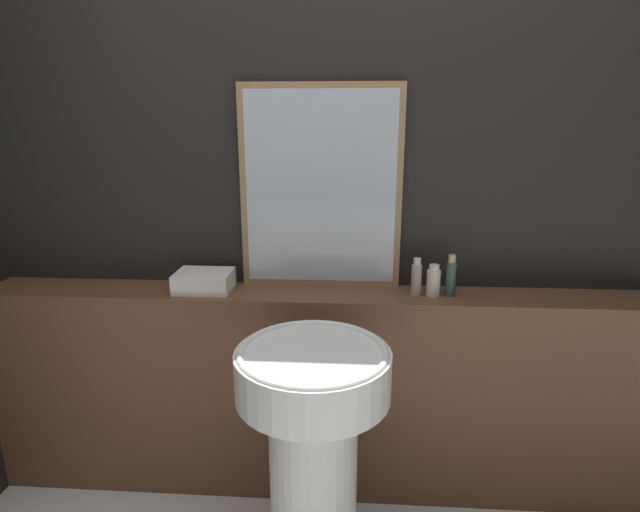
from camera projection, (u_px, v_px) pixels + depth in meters
name	position (u px, v px, depth m)	size (l,w,h in m)	color
wall_back	(327.00, 196.00, 2.02)	(8.00, 0.06, 2.50)	black
vanity_counter	(324.00, 392.00, 2.09)	(2.76, 0.23, 0.89)	brown
pedestal_sink	(313.00, 441.00, 1.63)	(0.49, 0.49, 0.86)	white
mirror	(321.00, 189.00, 1.97)	(0.64, 0.03, 0.80)	#937047
towel_stack	(204.00, 281.00, 2.00)	(0.22, 0.17, 0.08)	silver
shampoo_bottle	(416.00, 278.00, 1.93)	(0.04, 0.04, 0.15)	gray
conditioner_bottle	(433.00, 281.00, 1.93)	(0.05, 0.05, 0.12)	beige
lotion_bottle	(451.00, 277.00, 1.92)	(0.04, 0.04, 0.16)	#2D4C3D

